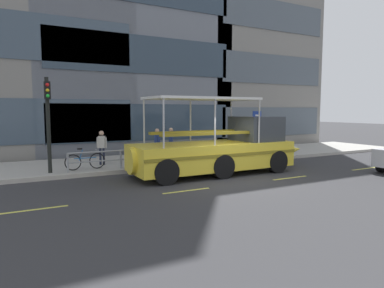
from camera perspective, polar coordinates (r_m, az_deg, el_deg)
The scene contains 13 objects.
ground_plane at distance 13.92m, azimuth 5.93°, elevation -5.86°, with size 120.00×120.00×0.00m, color #333335.
sidewalk at distance 18.75m, azimuth -3.63°, elevation -2.57°, with size 32.00×4.80×0.18m, color #A8A59E.
curb_edge at distance 16.53m, azimuth -0.08°, elevation -3.67°, with size 32.00×0.18×0.18m, color #B2ADA3.
lane_centreline at distance 13.06m, azimuth 8.57°, elevation -6.65°, with size 25.80×0.12×0.01m.
curb_guardrail at distance 16.73m, azimuth -0.67°, elevation -1.27°, with size 11.41×0.09×0.84m.
traffic_light_pole at distance 15.07m, azimuth -23.12°, elevation 4.47°, with size 0.24×0.46×3.95m.
parking_sign at distance 19.82m, azimuth 10.83°, elevation 3.10°, with size 0.60×0.12×2.56m.
leaned_bicycle at distance 15.63m, azimuth -17.57°, elevation -2.76°, with size 1.74×0.46×0.96m.
duck_tour_boat at distance 15.06m, azimuth 5.24°, elevation -0.86°, with size 9.01×2.49×3.33m.
pedestrian_near_bow at distance 19.98m, azimuth 6.87°, elevation 0.97°, with size 0.32×0.39×1.61m.
pedestrian_mid_left at distance 18.01m, azimuth -3.55°, elevation 0.63°, with size 0.32×0.43×1.68m.
pedestrian_mid_right at distance 17.63m, azimuth -5.90°, elevation 0.47°, with size 0.23×0.48×1.67m.
pedestrian_near_stern at distance 16.69m, azimuth -14.99°, elevation -0.06°, with size 0.43×0.29×1.63m.
Camera 1 is at (-7.60, -11.32, 2.78)m, focal length 31.61 mm.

